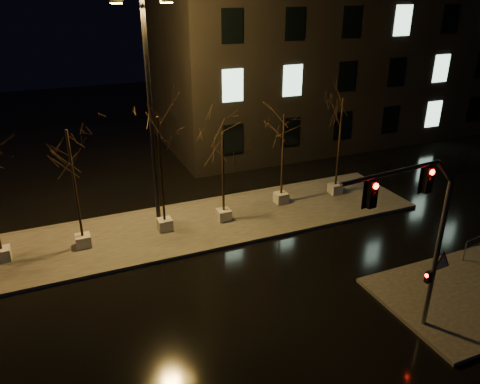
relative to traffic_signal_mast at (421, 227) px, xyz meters
name	(u,v)px	position (x,y,z in m)	size (l,w,h in m)	color
ground	(255,291)	(-3.51, 4.24, -4.17)	(90.00, 90.00, 0.00)	black
median	(204,223)	(-3.51, 10.24, -4.09)	(22.00, 5.00, 0.15)	#403E39
sidewalk_corner	(472,294)	(3.99, 0.74, -4.09)	(7.00, 5.00, 0.15)	#403E39
building	(325,35)	(10.49, 22.24, 3.33)	(25.00, 12.00, 15.00)	black
tree_1	(70,158)	(-9.24, 10.14, 0.19)	(1.80, 1.80, 5.54)	beige
tree_2	(159,144)	(-5.48, 10.24, 0.28)	(1.80, 1.80, 5.67)	beige
tree_3	(223,153)	(-2.53, 10.10, -0.53)	(1.80, 1.80, 4.60)	beige
tree_4	(283,135)	(1.05, 10.81, -0.25)	(1.80, 1.80, 4.97)	beige
tree_5	(341,120)	(4.43, 10.72, 0.20)	(1.80, 1.80, 5.57)	beige
traffic_signal_mast	(421,227)	(0.00, 0.00, 0.00)	(5.00, 0.53, 6.12)	slate
streetlight_main	(150,105)	(-5.64, 10.76, 1.93)	(2.57, 0.34, 10.32)	black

